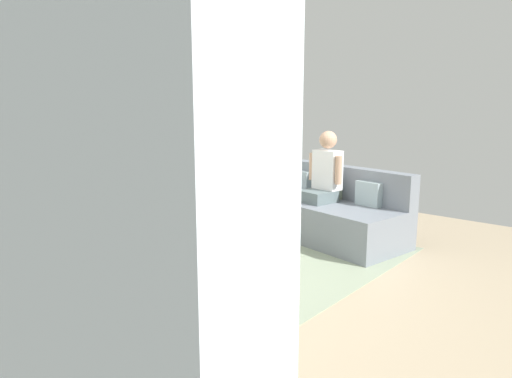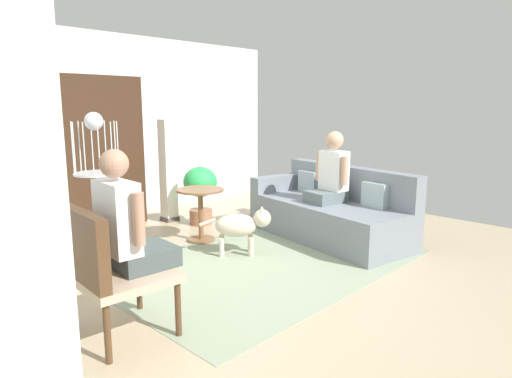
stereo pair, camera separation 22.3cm
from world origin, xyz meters
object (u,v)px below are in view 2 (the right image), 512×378
at_px(person_on_couch, 331,173).
at_px(potted_plant, 200,188).
at_px(armoire_cabinet, 96,153).
at_px(dog, 241,225).
at_px(round_end_table, 201,206).
at_px(bird_cage_stand, 97,174).
at_px(person_on_armchair, 126,225).
at_px(armchair, 105,264).
at_px(column_lamp, 168,171).
at_px(couch, 330,213).

height_order(person_on_couch, potted_plant, person_on_couch).
bearing_deg(armoire_cabinet, dog, -77.89).
relative_size(round_end_table, bird_cage_stand, 0.41).
height_order(round_end_table, dog, round_end_table).
xyz_separation_m(person_on_armchair, dog, (1.73, 0.66, -0.46)).
bearing_deg(armchair, column_lamp, 47.70).
bearing_deg(round_end_table, couch, -39.86).
relative_size(person_on_armchair, round_end_table, 1.35).
height_order(armchair, column_lamp, column_lamp).
height_order(armchair, person_on_armchair, person_on_armchair).
distance_m(person_on_couch, armoire_cabinet, 3.07).
bearing_deg(potted_plant, dog, -110.89).
relative_size(couch, dog, 3.56).
height_order(bird_cage_stand, armoire_cabinet, armoire_cabinet).
distance_m(bird_cage_stand, armoire_cabinet, 1.36).
distance_m(person_on_couch, dog, 1.31).
bearing_deg(round_end_table, person_on_couch, -41.49).
distance_m(round_end_table, column_lamp, 1.15).
xyz_separation_m(person_on_couch, potted_plant, (-0.67, 1.65, -0.31)).
bearing_deg(couch, person_on_couch, -148.35).
bearing_deg(round_end_table, person_on_armchair, -141.98).
relative_size(round_end_table, column_lamp, 0.45).
distance_m(armchair, person_on_couch, 3.09).
bearing_deg(round_end_table, column_lamp, 74.44).
bearing_deg(potted_plant, armchair, -140.70).
bearing_deg(bird_cage_stand, column_lamp, 28.01).
bearing_deg(column_lamp, person_on_armchair, -129.92).
bearing_deg(couch, column_lamp, 113.47).
height_order(couch, round_end_table, couch).
bearing_deg(column_lamp, armchair, -132.30).
bearing_deg(dog, person_on_couch, -15.67).
relative_size(bird_cage_stand, armoire_cabinet, 0.78).
bearing_deg(person_on_armchair, armoire_cabinet, 66.87).
xyz_separation_m(person_on_couch, person_on_armchair, (-2.90, -0.33, -0.01)).
xyz_separation_m(round_end_table, armoire_cabinet, (-0.49, 1.55, 0.56)).
bearing_deg(armchair, bird_cage_stand, 64.27).
height_order(person_on_armchair, bird_cage_stand, bird_cage_stand).
height_order(person_on_couch, dog, person_on_couch).
height_order(person_on_armchair, round_end_table, person_on_armchair).
bearing_deg(round_end_table, bird_cage_stand, 163.04).
relative_size(armchair, person_on_armchair, 1.10).
height_order(bird_cage_stand, potted_plant, bird_cage_stand).
xyz_separation_m(round_end_table, dog, (-0.01, -0.70, -0.09)).
distance_m(round_end_table, bird_cage_stand, 1.24).
bearing_deg(armoire_cabinet, couch, -56.44).
xyz_separation_m(dog, armoire_cabinet, (-0.48, 2.25, 0.66)).
distance_m(potted_plant, armoire_cabinet, 1.45).
distance_m(dog, armoire_cabinet, 2.40).
relative_size(bird_cage_stand, column_lamp, 1.08).
bearing_deg(armoire_cabinet, armchair, -115.97).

